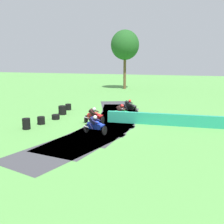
% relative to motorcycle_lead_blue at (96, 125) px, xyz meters
% --- Properties ---
extents(ground_plane, '(120.00, 120.00, 0.00)m').
position_rel_motorcycle_lead_blue_xyz_m(ground_plane, '(0.18, 3.67, -0.64)').
color(ground_plane, '#569947').
extents(track_asphalt, '(6.38, 21.58, 0.01)m').
position_rel_motorcycle_lead_blue_xyz_m(track_asphalt, '(-0.32, 3.65, -0.64)').
color(track_asphalt, '#3D3D42').
rests_on(track_asphalt, ground).
extents(safety_barrier, '(11.20, 0.75, 0.90)m').
position_rel_motorcycle_lead_blue_xyz_m(safety_barrier, '(5.34, 3.88, -0.19)').
color(safety_barrier, '#239375').
rests_on(safety_barrier, ground).
extents(motorcycle_lead_blue, '(1.70, 0.96, 1.43)m').
position_rel_motorcycle_lead_blue_xyz_m(motorcycle_lead_blue, '(0.00, 0.00, 0.00)').
color(motorcycle_lead_blue, black).
rests_on(motorcycle_lead_blue, ground).
extents(motorcycle_chase_red, '(1.69, 0.89, 1.42)m').
position_rel_motorcycle_lead_blue_xyz_m(motorcycle_chase_red, '(-1.09, 2.78, -0.01)').
color(motorcycle_chase_red, black).
rests_on(motorcycle_chase_red, ground).
extents(motorcycle_trailing_green, '(1.68, 0.68, 1.42)m').
position_rel_motorcycle_lead_blue_xyz_m(motorcycle_trailing_green, '(0.66, 4.41, 0.02)').
color(motorcycle_trailing_green, black).
rests_on(motorcycle_trailing_green, ground).
extents(motorcycle_fourth_black, '(1.70, 0.99, 1.42)m').
position_rel_motorcycle_lead_blue_xyz_m(motorcycle_fourth_black, '(0.61, 7.41, -0.01)').
color(motorcycle_fourth_black, black).
rests_on(motorcycle_fourth_black, ground).
extents(tire_stack_near, '(0.57, 0.57, 0.80)m').
position_rel_motorcycle_lead_blue_xyz_m(tire_stack_near, '(-5.25, -0.19, -0.24)').
color(tire_stack_near, black).
rests_on(tire_stack_near, ground).
extents(tire_stack_mid_a, '(0.58, 0.58, 0.60)m').
position_rel_motorcycle_lead_blue_xyz_m(tire_stack_mid_a, '(-5.01, 1.41, -0.34)').
color(tire_stack_mid_a, black).
rests_on(tire_stack_mid_a, ground).
extents(tire_stack_mid_b, '(0.66, 0.66, 0.40)m').
position_rel_motorcycle_lead_blue_xyz_m(tire_stack_mid_b, '(-4.75, 3.28, -0.44)').
color(tire_stack_mid_b, black).
rests_on(tire_stack_mid_b, ground).
extents(tire_stack_far, '(0.71, 0.71, 0.80)m').
position_rel_motorcycle_lead_blue_xyz_m(tire_stack_far, '(-5.09, 5.20, -0.24)').
color(tire_stack_far, black).
rests_on(tire_stack_far, ground).
extents(tire_stack_extra_a, '(0.56, 0.56, 0.60)m').
position_rel_motorcycle_lead_blue_xyz_m(tire_stack_extra_a, '(-5.52, 7.34, -0.34)').
color(tire_stack_extra_a, black).
rests_on(tire_stack_extra_a, ground).
extents(tree_far_right, '(4.51, 4.51, 9.42)m').
position_rel_motorcycle_lead_blue_xyz_m(tree_far_right, '(-4.59, 26.62, 6.37)').
color(tree_far_right, brown).
rests_on(tree_far_right, ground).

